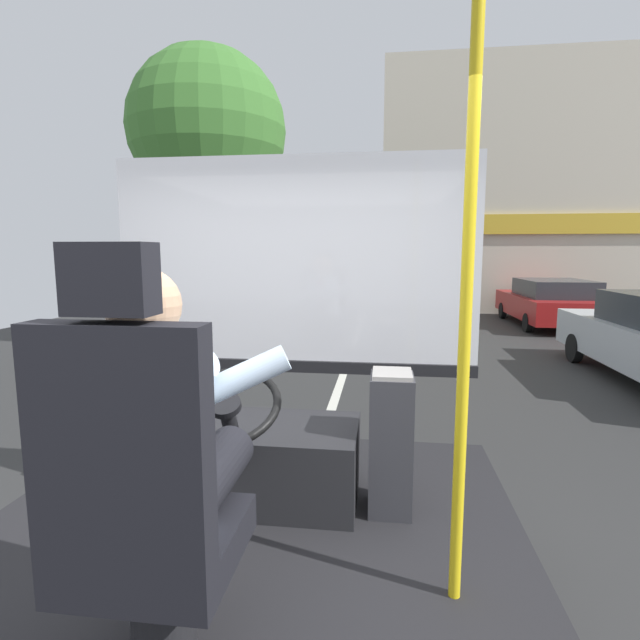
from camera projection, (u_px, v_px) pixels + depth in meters
name	position (u px, v px, depth m)	size (l,w,h in m)	color
ground	(355.00, 342.00, 10.64)	(18.00, 44.00, 0.06)	#2C2C2C
driver_seat	(144.00, 511.00, 1.39)	(0.48, 0.48, 1.33)	black
bus_driver	(160.00, 436.00, 1.49)	(0.75, 0.63, 0.79)	black
steering_console	(253.00, 458.00, 2.58)	(1.10, 0.95, 0.77)	black
handrail_pole	(466.00, 312.00, 1.71)	(0.04, 0.04, 2.18)	yellow
fare_box	(391.00, 442.00, 2.44)	(0.21, 0.25, 0.72)	#333338
windshield_panel	(293.00, 290.00, 3.35)	(2.50, 0.08, 1.48)	silver
street_tree	(208.00, 131.00, 9.57)	(3.09, 3.09, 5.86)	#4C3828
shop_building	(546.00, 194.00, 17.23)	(11.50, 5.62, 7.92)	#BCB29E
parked_car_red	(551.00, 302.00, 12.82)	(1.95, 4.09, 1.22)	maroon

